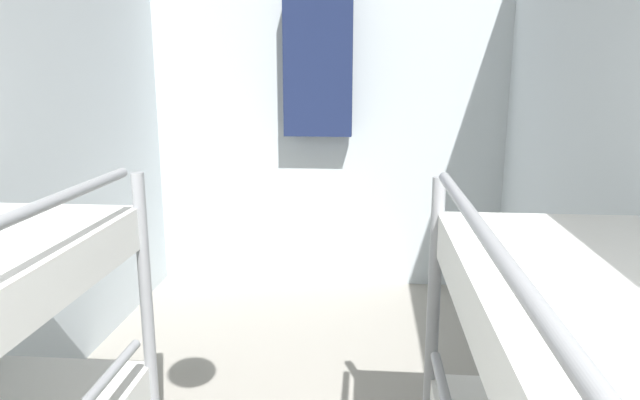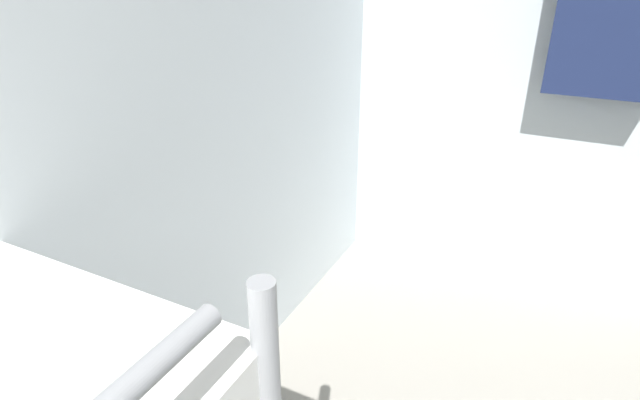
# 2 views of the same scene
# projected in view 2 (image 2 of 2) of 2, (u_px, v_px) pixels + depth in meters

# --- Properties ---
(wall_back) EXTENTS (2.48, 0.06, 2.21)m
(wall_back) POSITION_uv_depth(u_px,v_px,m) (614.00, 79.00, 2.18)
(wall_back) COLOR silver
(wall_back) RESTS_ON ground_plane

